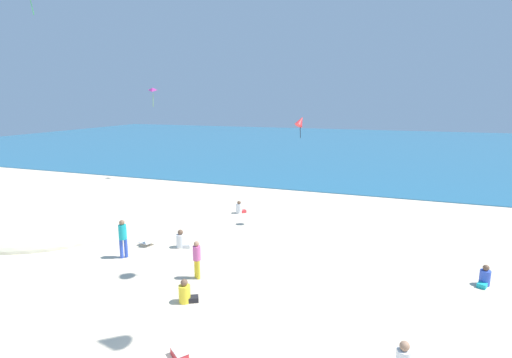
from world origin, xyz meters
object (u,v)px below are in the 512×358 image
person_2 (240,208)px  person_6 (182,241)px  kite_magenta (152,89)px  person_7 (123,236)px  cooler_box (180,353)px  kite_red (301,121)px  person_4 (186,294)px  beach_chair_near_camera (148,240)px  person_5 (197,257)px  person_3 (485,278)px

person_2 → person_6: bearing=-138.6°
person_2 → kite_magenta: bearing=101.1°
person_7 → cooler_box: bearing=1.7°
cooler_box → kite_red: size_ratio=0.52×
person_4 → kite_magenta: kite_magenta is taller
cooler_box → person_7: size_ratio=0.37×
beach_chair_near_camera → person_2: 6.42m
person_2 → kite_red: size_ratio=0.63×
person_4 → person_6: size_ratio=0.97×
person_4 → person_5: size_ratio=0.56×
person_5 → kite_red: bearing=14.8°
person_2 → person_4: bearing=-122.3°
person_6 → kite_magenta: (-9.84, 12.83, 6.90)m
cooler_box → person_6: person_6 is taller
beach_chair_near_camera → kite_magenta: bearing=-41.5°
person_3 → kite_magenta: kite_magenta is taller
person_3 → kite_red: kite_red is taller
person_6 → person_7: 2.54m
cooler_box → kite_magenta: kite_magenta is taller
beach_chair_near_camera → person_6: (1.57, 0.29, 0.07)m
person_3 → person_4: person_4 is taller
person_2 → kite_red: 6.32m
cooler_box → person_6: 7.69m
kite_red → person_2: bearing=167.8°
cooler_box → person_3: 10.75m
person_5 → kite_magenta: size_ratio=0.91×
person_7 → kite_red: size_ratio=1.39×
person_4 → kite_magenta: size_ratio=0.50×
person_2 → person_4: (2.16, -9.97, 0.02)m
person_2 → person_7: (-2.08, -7.63, 0.67)m
person_3 → person_5: bearing=-49.5°
beach_chair_near_camera → person_7: size_ratio=0.46×
cooler_box → person_4: size_ratio=0.77×
cooler_box → beach_chair_near_camera: bearing=130.2°
beach_chair_near_camera → person_4: bearing=153.3°
person_3 → person_7: 13.77m
kite_red → beach_chair_near_camera: bearing=-136.7°
beach_chair_near_camera → person_5: (3.67, -2.20, 0.59)m
person_4 → person_2: bearing=72.6°
beach_chair_near_camera → person_7: bearing=102.6°
person_5 → person_2: bearing=41.0°
person_6 → person_7: (-1.67, -1.81, 0.64)m
beach_chair_near_camera → person_2: (1.99, 6.11, 0.04)m
person_7 → kite_red: (5.74, 6.84, 4.42)m
beach_chair_near_camera → person_3: 13.49m
person_5 → beach_chair_near_camera: bearing=88.6°
cooler_box → person_2: 12.94m
person_2 → person_6: size_ratio=0.90×
kite_magenta → person_2: bearing=-34.4°
person_7 → person_6: bearing=90.6°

